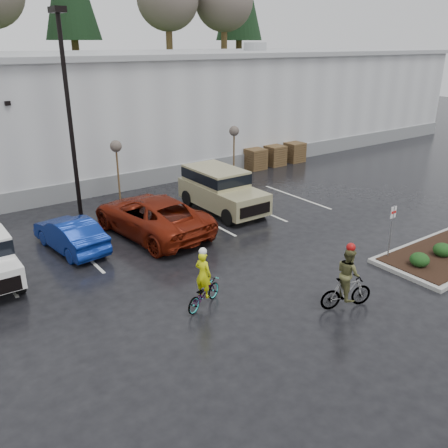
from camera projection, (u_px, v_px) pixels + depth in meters
ground at (322, 290)px, 16.02m from camera, size 120.00×120.00×0.00m
warehouse at (80, 110)px, 31.36m from camera, size 60.50×15.50×7.20m
wooded_ridge at (2, 92)px, 49.02m from camera, size 80.00×25.00×6.00m
lamppost at (67, 94)px, 20.88m from camera, size 0.50×1.00×9.22m
sapling_mid at (116, 150)px, 24.07m from camera, size 0.60×0.60×3.20m
sapling_east at (234, 134)px, 28.16m from camera, size 0.60×0.60×3.20m
pallet_stack_a at (255, 159)px, 31.01m from camera, size 1.20×1.20×1.35m
pallet_stack_b at (275, 155)px, 31.94m from camera, size 1.20×1.20×1.35m
pallet_stack_c at (294, 152)px, 32.92m from camera, size 1.20×1.20×1.35m
shrub_a at (420, 260)px, 17.30m from camera, size 0.70×0.70×0.52m
shrub_b at (443, 250)px, 18.12m from camera, size 0.70×0.70×0.52m
fire_lane_sign at (392, 226)px, 17.74m from camera, size 0.30×0.05×2.20m
car_blue at (70, 234)px, 18.92m from camera, size 1.92×4.23×1.35m
car_red at (151, 215)px, 20.43m from camera, size 3.53×6.45×1.71m
suv_tan at (223, 191)px, 23.18m from camera, size 2.20×5.10×2.06m
cyclist_hivis at (203, 288)px, 14.85m from camera, size 1.76×1.18×2.02m
cyclist_olive at (347, 284)px, 14.72m from camera, size 1.76×1.02×2.20m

